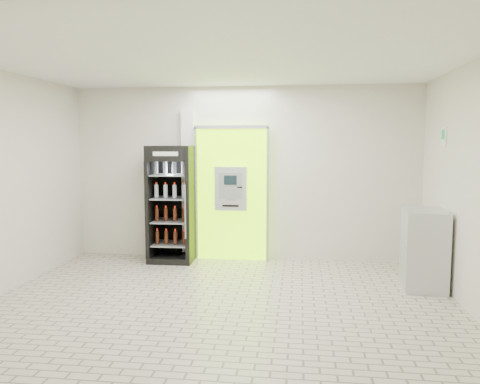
# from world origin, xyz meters

# --- Properties ---
(ground) EXTENTS (6.00, 6.00, 0.00)m
(ground) POSITION_xyz_m (0.00, 0.00, 0.00)
(ground) COLOR #BCAE9C
(ground) RESTS_ON ground
(room_shell) EXTENTS (6.00, 6.00, 6.00)m
(room_shell) POSITION_xyz_m (0.00, 0.00, 1.84)
(room_shell) COLOR beige
(room_shell) RESTS_ON ground
(atm_assembly) EXTENTS (1.30, 0.24, 2.33)m
(atm_assembly) POSITION_xyz_m (-0.20, 2.41, 1.17)
(atm_assembly) COLOR #92EC00
(atm_assembly) RESTS_ON ground
(pillar) EXTENTS (0.22, 0.11, 2.60)m
(pillar) POSITION_xyz_m (-0.98, 2.45, 1.30)
(pillar) COLOR silver
(pillar) RESTS_ON ground
(beverage_cooler) EXTENTS (0.76, 0.72, 1.98)m
(beverage_cooler) POSITION_xyz_m (-1.20, 2.17, 0.95)
(beverage_cooler) COLOR black
(beverage_cooler) RESTS_ON ground
(steel_cabinet) EXTENTS (0.63, 0.87, 1.10)m
(steel_cabinet) POSITION_xyz_m (2.71, 1.15, 0.55)
(steel_cabinet) COLOR #B6B8BE
(steel_cabinet) RESTS_ON ground
(exit_sign) EXTENTS (0.02, 0.22, 0.26)m
(exit_sign) POSITION_xyz_m (2.99, 1.40, 2.12)
(exit_sign) COLOR white
(exit_sign) RESTS_ON room_shell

